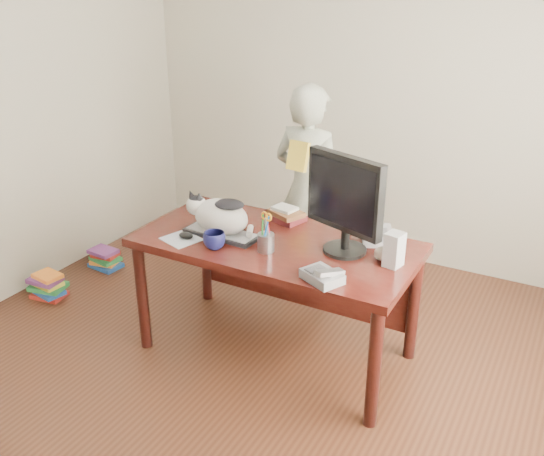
{
  "coord_description": "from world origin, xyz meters",
  "views": [
    {
      "loc": [
        1.49,
        -2.17,
        2.2
      ],
      "look_at": [
        0.0,
        0.55,
        0.85
      ],
      "focal_mm": 40.0,
      "sensor_mm": 36.0,
      "label": 1
    }
  ],
  "objects": [
    {
      "name": "pen_cup",
      "position": [
        0.01,
        0.46,
        0.81
      ],
      "size": [
        0.12,
        0.12,
        0.23
      ],
      "rotation": [
        0.0,
        0.0,
        -0.3
      ],
      "color": "gray",
      "rests_on": "desk"
    },
    {
      "name": "calculator",
      "position": [
        0.5,
        0.89,
        0.78
      ],
      "size": [
        0.24,
        0.27,
        0.07
      ],
      "rotation": [
        0.0,
        0.0,
        0.42
      ],
      "color": "slate",
      "rests_on": "desk"
    },
    {
      "name": "book_stack",
      "position": [
        -0.09,
        0.9,
        0.79
      ],
      "size": [
        0.26,
        0.22,
        0.08
      ],
      "rotation": [
        0.0,
        0.0,
        -0.34
      ],
      "color": "#431215",
      "rests_on": "desk"
    },
    {
      "name": "cat",
      "position": [
        -0.33,
        0.51,
        0.88
      ],
      "size": [
        0.44,
        0.23,
        0.25
      ],
      "rotation": [
        0.0,
        0.0,
        -0.05
      ],
      "color": "silver",
      "rests_on": "keyboard"
    },
    {
      "name": "mouse",
      "position": [
        -0.47,
        0.38,
        0.77
      ],
      "size": [
        0.1,
        0.08,
        0.04
      ],
      "rotation": [
        0.0,
        0.0,
        -0.31
      ],
      "color": "black",
      "rests_on": "mousepad"
    },
    {
      "name": "person",
      "position": [
        -0.2,
        1.44,
        0.75
      ],
      "size": [
        0.59,
        0.43,
        1.5
      ],
      "primitive_type": "imported",
      "rotation": [
        0.0,
        0.0,
        3.01
      ],
      "color": "beige",
      "rests_on": "ground"
    },
    {
      "name": "book_pile_b",
      "position": [
        -1.72,
        0.95,
        0.07
      ],
      "size": [
        0.26,
        0.2,
        0.15
      ],
      "color": "#184491",
      "rests_on": "ground"
    },
    {
      "name": "keyboard",
      "position": [
        -0.32,
        0.52,
        0.76
      ],
      "size": [
        0.46,
        0.19,
        0.03
      ],
      "rotation": [
        0.0,
        0.0,
        -0.05
      ],
      "color": "black",
      "rests_on": "desk"
    },
    {
      "name": "held_book",
      "position": [
        -0.2,
        1.27,
        1.05
      ],
      "size": [
        0.15,
        0.1,
        0.2
      ],
      "rotation": [
        0.0,
        0.0,
        -0.14
      ],
      "color": "gold",
      "rests_on": "person"
    },
    {
      "name": "speaker",
      "position": [
        0.68,
        0.62,
        0.84
      ],
      "size": [
        0.1,
        0.11,
        0.19
      ],
      "rotation": [
        0.0,
        0.0,
        -0.2
      ],
      "color": "#ABABAE",
      "rests_on": "desk"
    },
    {
      "name": "coffee_mug",
      "position": [
        -0.26,
        0.35,
        0.8
      ],
      "size": [
        0.17,
        0.17,
        0.1
      ],
      "primitive_type": "imported",
      "rotation": [
        0.0,
        0.0,
        1.03
      ],
      "color": "#0D0E35",
      "rests_on": "desk"
    },
    {
      "name": "phone",
      "position": [
        0.43,
        0.29,
        0.78
      ],
      "size": [
        0.24,
        0.21,
        0.09
      ],
      "rotation": [
        0.0,
        0.0,
        -0.45
      ],
      "color": "slate",
      "rests_on": "desk"
    },
    {
      "name": "book_pile_a",
      "position": [
        -1.75,
        0.4,
        0.09
      ],
      "size": [
        0.27,
        0.22,
        0.18
      ],
      "color": "#A71F17",
      "rests_on": "ground"
    },
    {
      "name": "room",
      "position": [
        0.0,
        0.0,
        1.35
      ],
      "size": [
        4.5,
        4.5,
        4.5
      ],
      "color": "black",
      "rests_on": "ground"
    },
    {
      "name": "mousepad",
      "position": [
        -0.49,
        0.36,
        0.75
      ],
      "size": [
        0.24,
        0.23,
        0.0
      ],
      "rotation": [
        0.0,
        0.0,
        -0.31
      ],
      "color": "silver",
      "rests_on": "desk"
    },
    {
      "name": "baseball",
      "position": [
        0.6,
        0.66,
        0.79
      ],
      "size": [
        0.08,
        0.08,
        0.08
      ],
      "rotation": [
        0.0,
        0.0,
        0.33
      ],
      "color": "silver",
      "rests_on": "desk"
    },
    {
      "name": "desk",
      "position": [
        0.0,
        0.68,
        0.6
      ],
      "size": [
        1.6,
        0.8,
        0.75
      ],
      "color": "black",
      "rests_on": "ground"
    },
    {
      "name": "monitor",
      "position": [
        0.39,
        0.64,
        1.06
      ],
      "size": [
        0.48,
        0.31,
        0.55
      ],
      "rotation": [
        0.0,
        0.0,
        -0.34
      ],
      "color": "black",
      "rests_on": "desk"
    }
  ]
}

